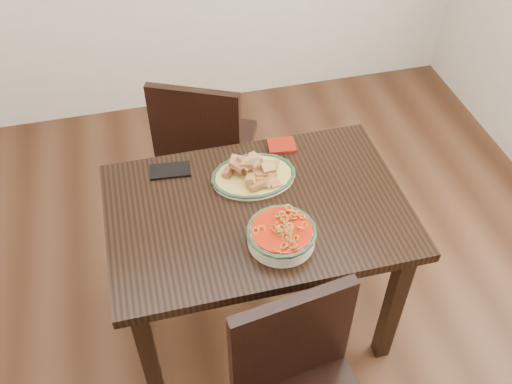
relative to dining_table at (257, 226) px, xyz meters
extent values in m
plane|color=#361E11|center=(0.01, 0.03, -0.64)|extent=(3.50, 3.50, 0.00)
cube|color=black|center=(0.00, 0.00, 0.09)|extent=(1.13, 0.75, 0.04)
cube|color=black|center=(-0.49, -0.30, -0.29)|extent=(0.06, 0.06, 0.71)
cube|color=black|center=(0.49, -0.30, -0.29)|extent=(0.06, 0.06, 0.71)
cube|color=black|center=(-0.49, 0.30, -0.29)|extent=(0.06, 0.06, 0.71)
cube|color=black|center=(0.49, 0.30, -0.29)|extent=(0.06, 0.06, 0.71)
cube|color=black|center=(-0.06, 0.78, -0.21)|extent=(0.56, 0.56, 0.04)
cube|color=black|center=(0.17, 0.87, -0.44)|extent=(0.04, 0.04, 0.41)
cube|color=black|center=(-0.14, 1.01, -0.44)|extent=(0.04, 0.04, 0.41)
cube|color=black|center=(0.02, 0.56, -0.44)|extent=(0.04, 0.04, 0.41)
cube|color=black|center=(-0.28, 0.70, -0.44)|extent=(0.04, 0.04, 0.41)
cube|color=black|center=(-0.14, 0.61, 0.03)|extent=(0.40, 0.21, 0.44)
cube|color=black|center=(-0.02, -0.52, 0.03)|extent=(0.42, 0.10, 0.44)
ellipsoid|color=white|center=(0.02, 0.16, 0.11)|extent=(0.33, 0.25, 0.02)
ellipsoid|color=gold|center=(0.02, 0.16, 0.12)|extent=(0.32, 0.24, 0.01)
torus|color=#17331D|center=(0.02, 0.16, 0.12)|extent=(0.26, 0.26, 0.01)
cylinder|color=beige|center=(0.04, -0.18, 0.14)|extent=(0.24, 0.24, 0.06)
torus|color=#193721|center=(0.04, -0.18, 0.16)|extent=(0.25, 0.25, 0.02)
cylinder|color=#A81D07|center=(0.04, -0.18, 0.17)|extent=(0.22, 0.22, 0.01)
cube|color=black|center=(-0.29, 0.27, 0.11)|extent=(0.17, 0.10, 0.01)
cube|color=maroon|center=(0.18, 0.32, 0.11)|extent=(0.12, 0.11, 0.01)
camera|label=1|loc=(-0.36, -1.43, 1.66)|focal=40.00mm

